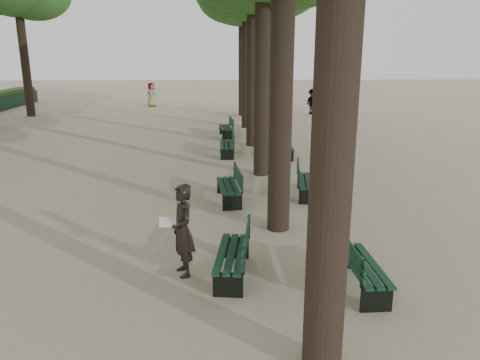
{
  "coord_description": "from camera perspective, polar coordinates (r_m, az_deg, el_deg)",
  "views": [
    {
      "loc": [
        0.22,
        -7.3,
        4.07
      ],
      "look_at": [
        0.6,
        3.0,
        1.2
      ],
      "focal_mm": 35.0,
      "sensor_mm": 36.0,
      "label": 1
    }
  ],
  "objects": [
    {
      "name": "pedestrian_d",
      "position": [
        35.85,
        -10.75,
        10.19
      ],
      "size": [
        0.86,
        0.84,
        1.75
      ],
      "primitive_type": "imported",
      "rotation": [
        0.0,
        0.0,
        0.76
      ],
      "color": "#262628",
      "rests_on": "ground"
    },
    {
      "name": "pedestrian_b",
      "position": [
        31.21,
        8.8,
        9.41
      ],
      "size": [
        0.78,
        1.09,
        1.64
      ],
      "primitive_type": "imported",
      "rotation": [
        0.0,
        0.0,
        2.05
      ],
      "color": "#262628",
      "rests_on": "ground"
    },
    {
      "name": "bench_right_1",
      "position": [
        13.59,
        8.2,
        -0.82
      ],
      "size": [
        0.8,
        1.86,
        0.92
      ],
      "color": "black",
      "rests_on": "ground"
    },
    {
      "name": "bench_right_3",
      "position": [
        23.11,
        3.94,
        6.07
      ],
      "size": [
        0.67,
        1.83,
        0.92
      ],
      "color": "black",
      "rests_on": "ground"
    },
    {
      "name": "bench_right_2",
      "position": [
        18.5,
        5.45,
        3.65
      ],
      "size": [
        0.59,
        1.81,
        0.92
      ],
      "color": "black",
      "rests_on": "ground"
    },
    {
      "name": "bench_left_3",
      "position": [
        22.84,
        -1.72,
        5.99
      ],
      "size": [
        0.73,
        1.84,
        0.92
      ],
      "color": "black",
      "rests_on": "ground"
    },
    {
      "name": "bench_left_1",
      "position": [
        12.98,
        -1.37,
        -1.46
      ],
      "size": [
        0.75,
        1.85,
        0.92
      ],
      "color": "black",
      "rests_on": "ground"
    },
    {
      "name": "bench_left_0",
      "position": [
        8.8,
        -0.97,
        -10.01
      ],
      "size": [
        0.77,
        1.85,
        0.92
      ],
      "color": "black",
      "rests_on": "ground"
    },
    {
      "name": "pedestrian_c",
      "position": [
        28.5,
        3.39,
        9.15
      ],
      "size": [
        0.58,
        1.11,
        1.8
      ],
      "primitive_type": "imported",
      "rotation": [
        0.0,
        0.0,
        4.49
      ],
      "color": "#262628",
      "rests_on": "ground"
    },
    {
      "name": "ground",
      "position": [
        8.36,
        -3.46,
        -13.61
      ],
      "size": [
        120.0,
        120.0,
        0.0
      ],
      "primitive_type": "plane",
      "color": "tan",
      "rests_on": "ground"
    },
    {
      "name": "bench_right_0",
      "position": [
        8.65,
        14.59,
        -11.03
      ],
      "size": [
        0.62,
        1.82,
        0.92
      ],
      "color": "black",
      "rests_on": "ground"
    },
    {
      "name": "bench_left_2",
      "position": [
        18.68,
        -1.62,
        3.83
      ],
      "size": [
        0.57,
        1.8,
        0.92
      ],
      "color": "black",
      "rests_on": "ground"
    },
    {
      "name": "man_with_map",
      "position": [
        8.69,
        -7.01,
        -6.13
      ],
      "size": [
        0.72,
        0.78,
        1.75
      ],
      "color": "black",
      "rests_on": "ground"
    }
  ]
}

